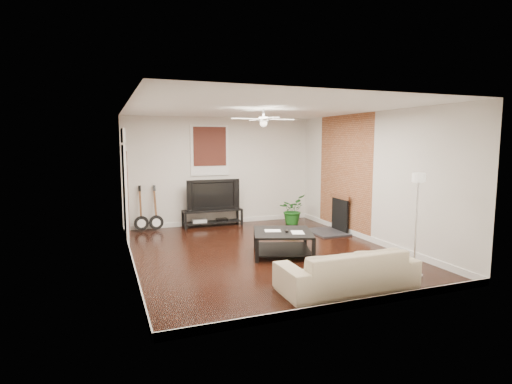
{
  "coord_description": "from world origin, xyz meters",
  "views": [
    {
      "loc": [
        -2.92,
        -7.27,
        2.17
      ],
      "look_at": [
        0.0,
        0.4,
        1.15
      ],
      "focal_mm": 28.44,
      "sensor_mm": 36.0,
      "label": 1
    }
  ],
  "objects": [
    {
      "name": "room",
      "position": [
        0.0,
        0.0,
        1.4
      ],
      "size": [
        5.01,
        6.01,
        2.81
      ],
      "color": "black",
      "rests_on": "ground"
    },
    {
      "name": "brick_accent",
      "position": [
        2.49,
        1.0,
        1.4
      ],
      "size": [
        0.02,
        2.2,
        2.8
      ],
      "primitive_type": "cube",
      "color": "brown",
      "rests_on": "floor"
    },
    {
      "name": "fireplace",
      "position": [
        2.2,
        1.0,
        0.46
      ],
      "size": [
        0.8,
        1.1,
        0.92
      ],
      "primitive_type": "cube",
      "color": "black",
      "rests_on": "floor"
    },
    {
      "name": "window_back",
      "position": [
        -0.3,
        2.97,
        1.95
      ],
      "size": [
        1.0,
        0.06,
        1.3
      ],
      "primitive_type": "cube",
      "color": "#39100F",
      "rests_on": "wall_back"
    },
    {
      "name": "door_left",
      "position": [
        -2.46,
        1.9,
        1.25
      ],
      "size": [
        0.08,
        1.0,
        2.5
      ],
      "primitive_type": "cube",
      "color": "white",
      "rests_on": "wall_left"
    },
    {
      "name": "tv_stand",
      "position": [
        -0.3,
        2.78,
        0.21
      ],
      "size": [
        1.53,
        0.41,
        0.43
      ],
      "primitive_type": "cube",
      "color": "black",
      "rests_on": "floor"
    },
    {
      "name": "tv",
      "position": [
        -0.3,
        2.8,
        0.82
      ],
      "size": [
        1.37,
        0.18,
        0.79
      ],
      "primitive_type": "imported",
      "color": "black",
      "rests_on": "tv_stand"
    },
    {
      "name": "coffee_table",
      "position": [
        0.28,
        -0.32,
        0.23
      ],
      "size": [
        1.39,
        1.39,
        0.46
      ],
      "primitive_type": "cube",
      "rotation": [
        0.0,
        0.0,
        -0.34
      ],
      "color": "black",
      "rests_on": "floor"
    },
    {
      "name": "sofa",
      "position": [
        0.41,
        -2.32,
        0.3
      ],
      "size": [
        2.07,
        0.82,
        0.6
      ],
      "primitive_type": "imported",
      "rotation": [
        0.0,
        0.0,
        3.14
      ],
      "color": "tan",
      "rests_on": "floor"
    },
    {
      "name": "floor_lamp",
      "position": [
        1.76,
        -2.22,
        0.84
      ],
      "size": [
        0.28,
        0.28,
        1.69
      ],
      "primitive_type": null,
      "rotation": [
        0.0,
        0.0,
        -0.01
      ],
      "color": "silver",
      "rests_on": "floor"
    },
    {
      "name": "potted_plant",
      "position": [
        1.72,
        2.26,
        0.39
      ],
      "size": [
        0.92,
        0.92,
        0.77
      ],
      "primitive_type": "imported",
      "rotation": [
        0.0,
        0.0,
        0.79
      ],
      "color": "#1B611C",
      "rests_on": "floor"
    },
    {
      "name": "guitar_left",
      "position": [
        -2.09,
        2.75,
        0.56
      ],
      "size": [
        0.35,
        0.25,
        1.13
      ],
      "primitive_type": null,
      "rotation": [
        0.0,
        0.0,
        -0.01
      ],
      "color": "black",
      "rests_on": "floor"
    },
    {
      "name": "guitar_right",
      "position": [
        -1.74,
        2.72,
        0.56
      ],
      "size": [
        0.37,
        0.28,
        1.13
      ],
      "primitive_type": null,
      "rotation": [
        0.0,
        0.0,
        0.09
      ],
      "color": "black",
      "rests_on": "floor"
    },
    {
      "name": "ceiling_fan",
      "position": [
        0.0,
        0.0,
        2.6
      ],
      "size": [
        1.24,
        1.24,
        0.32
      ],
      "primitive_type": null,
      "color": "white",
      "rests_on": "ceiling"
    }
  ]
}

